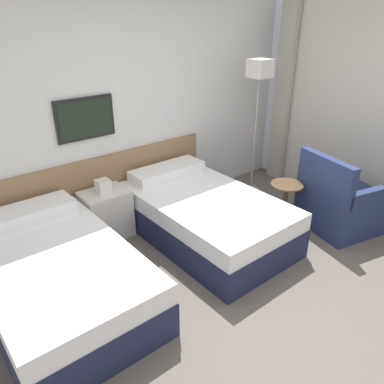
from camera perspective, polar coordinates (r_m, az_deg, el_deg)
ground_plane at (r=3.50m, az=9.28°, el=-16.17°), size 16.00×16.00×0.00m
wall_headboard at (r=4.36m, az=-10.84°, el=11.75°), size 10.00×0.10×2.70m
bed_near_door at (r=3.49m, az=-19.85°, el=-12.05°), size 1.15×1.91×0.64m
bed_near_window at (r=4.18m, az=1.94°, el=-3.66°), size 1.15×1.91×0.64m
nightstand at (r=4.29m, az=-12.90°, el=-3.22°), size 0.50×0.38×0.70m
floor_lamp at (r=4.99m, az=10.18°, el=16.26°), size 0.25×0.25×1.79m
side_table at (r=4.51m, az=14.07°, el=-0.75°), size 0.37×0.37×0.53m
armchair at (r=4.70m, az=21.76°, el=-1.73°), size 0.97×0.94×0.93m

